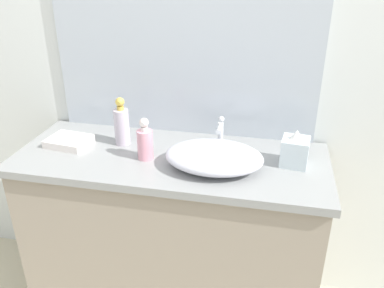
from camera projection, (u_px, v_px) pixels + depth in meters
The scene contains 9 objects.
bathroom_wall_rear at pixel (202, 53), 1.89m from camera, with size 6.00×0.06×2.60m, color silver.
vanity_counter at pixel (172, 236), 1.99m from camera, with size 1.41×0.56×0.91m.
wall_mirror_panel at pixel (183, 30), 1.82m from camera, with size 1.28×0.01×1.02m, color #B2BCC6.
sink_basin at pixel (214, 157), 1.68m from camera, with size 0.42×0.30×0.10m, color silver.
faucet at pixel (220, 132), 1.81m from camera, with size 0.03×0.11×0.16m.
soap_dispenser at pixel (145, 142), 1.74m from camera, with size 0.07×0.07×0.19m.
lotion_bottle at pixel (122, 125), 1.87m from camera, with size 0.07×0.07×0.23m.
tissue_box at pixel (295, 150), 1.69m from camera, with size 0.13×0.13×0.16m.
folded_hand_towel at pixel (69, 141), 1.89m from camera, with size 0.19×0.15×0.04m, color white.
Camera 1 is at (0.35, -1.13, 1.73)m, focal length 37.23 mm.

